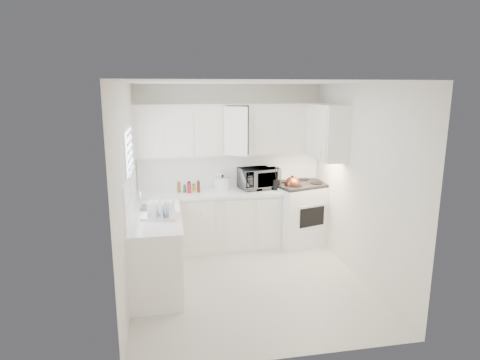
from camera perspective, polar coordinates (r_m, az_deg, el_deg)
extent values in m
plane|color=silver|center=(5.62, 1.33, -14.10)|extent=(3.20, 3.20, 0.00)
plane|color=white|center=(5.03, 1.48, 13.44)|extent=(3.20, 3.20, 0.00)
plane|color=white|center=(6.71, -1.39, 2.06)|extent=(3.00, 0.00, 3.00)
plane|color=white|center=(3.68, 6.52, -6.91)|extent=(3.00, 0.00, 3.00)
plane|color=white|center=(5.09, -15.38, -1.80)|extent=(0.00, 3.20, 3.20)
plane|color=white|center=(5.66, 16.43, -0.43)|extent=(0.00, 3.20, 3.20)
cube|color=white|center=(6.44, -4.36, -1.84)|extent=(2.24, 0.64, 0.05)
cube|color=white|center=(5.36, -11.66, -5.04)|extent=(0.64, 1.62, 0.05)
cube|color=white|center=(6.72, -1.37, 1.42)|extent=(2.98, 0.02, 0.55)
cube|color=white|center=(5.30, -15.05, -2.05)|extent=(0.02, 1.60, 0.55)
imported|color=gray|center=(6.59, 2.63, 0.56)|extent=(0.66, 0.46, 0.41)
cylinder|color=white|center=(6.57, -2.72, -0.10)|extent=(0.12, 0.12, 0.27)
cylinder|color=brown|center=(6.52, -8.52, -0.96)|extent=(0.06, 0.06, 0.13)
cylinder|color=#236929|center=(6.43, -7.83, -1.11)|extent=(0.06, 0.06, 0.13)
cylinder|color=#AE172D|center=(6.52, -7.21, -0.90)|extent=(0.06, 0.06, 0.13)
cylinder|color=gold|center=(6.44, -6.50, -1.06)|extent=(0.06, 0.06, 0.13)
cylinder|color=#562118|center=(6.53, -5.90, -0.85)|extent=(0.06, 0.06, 0.13)
cylinder|color=#AE172D|center=(6.74, 3.69, -0.13)|extent=(0.06, 0.06, 0.19)
cylinder|color=gold|center=(6.70, 4.27, -0.22)|extent=(0.06, 0.06, 0.19)
cylinder|color=#562118|center=(6.77, 4.59, -0.09)|extent=(0.06, 0.06, 0.19)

